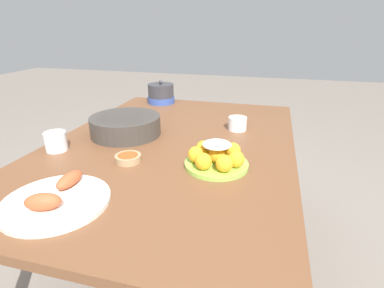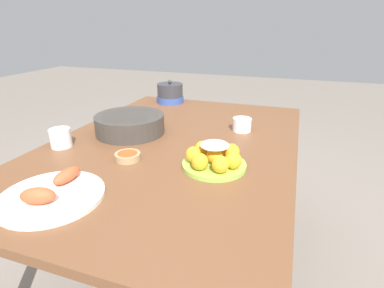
{
  "view_description": "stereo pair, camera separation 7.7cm",
  "coord_description": "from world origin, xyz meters",
  "px_view_note": "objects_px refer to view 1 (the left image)",
  "views": [
    {
      "loc": [
        -1.13,
        -0.39,
        1.19
      ],
      "look_at": [
        -0.09,
        -0.11,
        0.75
      ],
      "focal_mm": 28.0,
      "sensor_mm": 36.0,
      "label": 1
    },
    {
      "loc": [
        -1.11,
        -0.47,
        1.19
      ],
      "look_at": [
        -0.09,
        -0.11,
        0.75
      ],
      "focal_mm": 28.0,
      "sensor_mm": 36.0,
      "label": 2
    }
  ],
  "objects_px": {
    "seafood_platter": "(56,199)",
    "cup_near": "(237,124)",
    "dining_table": "(172,159)",
    "sauce_bowl": "(128,158)",
    "serving_bowl": "(126,125)",
    "warming_pot": "(161,94)",
    "cake_plate": "(217,157)",
    "cup_far": "(56,141)"
  },
  "relations": [
    {
      "from": "seafood_platter",
      "to": "cup_near",
      "type": "relative_size",
      "value": 3.46
    },
    {
      "from": "dining_table",
      "to": "sauce_bowl",
      "type": "bearing_deg",
      "value": 156.62
    },
    {
      "from": "serving_bowl",
      "to": "sauce_bowl",
      "type": "xyz_separation_m",
      "value": [
        -0.26,
        -0.14,
        -0.03
      ]
    },
    {
      "from": "serving_bowl",
      "to": "warming_pot",
      "type": "relative_size",
      "value": 1.84
    },
    {
      "from": "serving_bowl",
      "to": "seafood_platter",
      "type": "distance_m",
      "value": 0.57
    },
    {
      "from": "sauce_bowl",
      "to": "serving_bowl",
      "type": "bearing_deg",
      "value": 27.83
    },
    {
      "from": "cake_plate",
      "to": "serving_bowl",
      "type": "xyz_separation_m",
      "value": [
        0.22,
        0.46,
        0.01
      ]
    },
    {
      "from": "serving_bowl",
      "to": "seafood_platter",
      "type": "xyz_separation_m",
      "value": [
        -0.57,
        -0.06,
        -0.03
      ]
    },
    {
      "from": "cake_plate",
      "to": "sauce_bowl",
      "type": "bearing_deg",
      "value": 98.11
    },
    {
      "from": "sauce_bowl",
      "to": "dining_table",
      "type": "bearing_deg",
      "value": -23.38
    },
    {
      "from": "cake_plate",
      "to": "seafood_platter",
      "type": "bearing_deg",
      "value": 131.55
    },
    {
      "from": "warming_pot",
      "to": "seafood_platter",
      "type": "bearing_deg",
      "value": -174.38
    },
    {
      "from": "cake_plate",
      "to": "serving_bowl",
      "type": "bearing_deg",
      "value": 64.97
    },
    {
      "from": "sauce_bowl",
      "to": "warming_pot",
      "type": "xyz_separation_m",
      "value": [
        0.86,
        0.19,
        0.04
      ]
    },
    {
      "from": "cake_plate",
      "to": "warming_pot",
      "type": "bearing_deg",
      "value": 32.3
    },
    {
      "from": "warming_pot",
      "to": "cup_near",
      "type": "bearing_deg",
      "value": -126.46
    },
    {
      "from": "serving_bowl",
      "to": "sauce_bowl",
      "type": "distance_m",
      "value": 0.3
    },
    {
      "from": "dining_table",
      "to": "cup_near",
      "type": "bearing_deg",
      "value": -46.54
    },
    {
      "from": "seafood_platter",
      "to": "sauce_bowl",
      "type": "bearing_deg",
      "value": -13.54
    },
    {
      "from": "cup_far",
      "to": "warming_pot",
      "type": "distance_m",
      "value": 0.84
    },
    {
      "from": "dining_table",
      "to": "warming_pot",
      "type": "height_order",
      "value": "warming_pot"
    },
    {
      "from": "dining_table",
      "to": "seafood_platter",
      "type": "height_order",
      "value": "seafood_platter"
    },
    {
      "from": "cake_plate",
      "to": "sauce_bowl",
      "type": "xyz_separation_m",
      "value": [
        -0.05,
        0.32,
        -0.02
      ]
    },
    {
      "from": "cake_plate",
      "to": "serving_bowl",
      "type": "height_order",
      "value": "cake_plate"
    },
    {
      "from": "cake_plate",
      "to": "sauce_bowl",
      "type": "height_order",
      "value": "cake_plate"
    },
    {
      "from": "cake_plate",
      "to": "warming_pot",
      "type": "height_order",
      "value": "warming_pot"
    },
    {
      "from": "sauce_bowl",
      "to": "cup_far",
      "type": "xyz_separation_m",
      "value": [
        0.02,
        0.33,
        0.02
      ]
    },
    {
      "from": "dining_table",
      "to": "serving_bowl",
      "type": "xyz_separation_m",
      "value": [
        0.04,
        0.23,
        0.12
      ]
    },
    {
      "from": "cup_far",
      "to": "warming_pot",
      "type": "xyz_separation_m",
      "value": [
        0.83,
        -0.14,
        0.02
      ]
    },
    {
      "from": "seafood_platter",
      "to": "dining_table",
      "type": "bearing_deg",
      "value": -17.81
    },
    {
      "from": "seafood_platter",
      "to": "cake_plate",
      "type": "bearing_deg",
      "value": -48.45
    },
    {
      "from": "cup_near",
      "to": "serving_bowl",
      "type": "bearing_deg",
      "value": 112.2
    },
    {
      "from": "dining_table",
      "to": "sauce_bowl",
      "type": "relative_size",
      "value": 15.33
    },
    {
      "from": "cake_plate",
      "to": "cup_far",
      "type": "relative_size",
      "value": 2.69
    },
    {
      "from": "dining_table",
      "to": "sauce_bowl",
      "type": "distance_m",
      "value": 0.26
    },
    {
      "from": "serving_bowl",
      "to": "sauce_bowl",
      "type": "height_order",
      "value": "serving_bowl"
    },
    {
      "from": "dining_table",
      "to": "sauce_bowl",
      "type": "height_order",
      "value": "sauce_bowl"
    },
    {
      "from": "cup_near",
      "to": "seafood_platter",
      "type": "bearing_deg",
      "value": 151.21
    },
    {
      "from": "cup_near",
      "to": "warming_pot",
      "type": "distance_m",
      "value": 0.67
    },
    {
      "from": "dining_table",
      "to": "serving_bowl",
      "type": "bearing_deg",
      "value": 80.29
    },
    {
      "from": "serving_bowl",
      "to": "cup_far",
      "type": "xyz_separation_m",
      "value": [
        -0.24,
        0.19,
        -0.01
      ]
    },
    {
      "from": "sauce_bowl",
      "to": "cup_near",
      "type": "relative_size",
      "value": 1.1
    }
  ]
}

